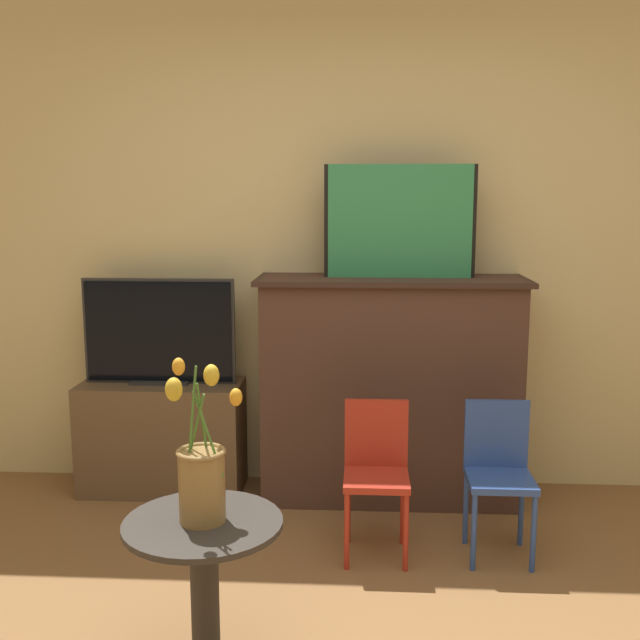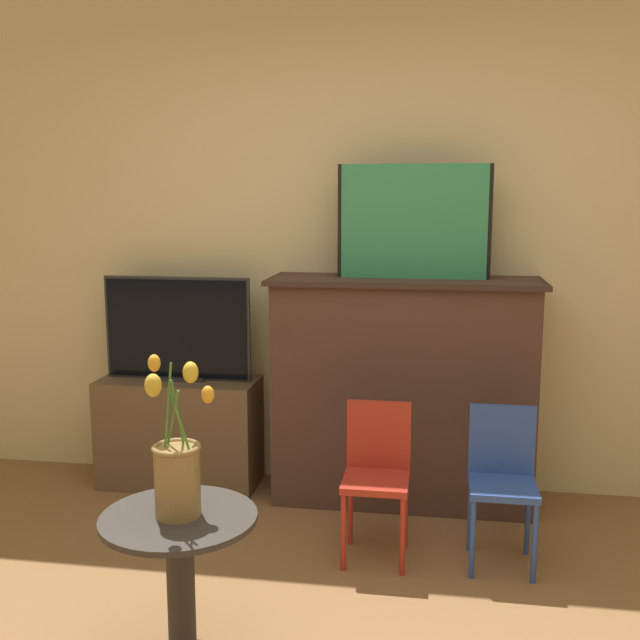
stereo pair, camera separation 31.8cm
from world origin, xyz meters
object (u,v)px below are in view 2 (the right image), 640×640
Objects in this scene: painting at (414,222)px; chair_red at (377,468)px; tv_monitor at (177,330)px; vase_tulips at (177,468)px; chair_blue at (502,474)px.

painting is 1.24m from chair_red.
tv_monitor reaches higher than chair_red.
vase_tulips is (0.56, -1.59, -0.16)m from tv_monitor.
chair_red is (-0.12, -0.64, -1.06)m from painting.
vase_tulips is (-1.12, -0.95, 0.31)m from chair_blue.
tv_monitor is 1.40m from chair_red.
chair_blue is at bearing 2.27° from chair_red.
vase_tulips reaches higher than chair_blue.
chair_red is at bearing -100.25° from painting.
chair_red is 0.54m from chair_blue.
chair_blue is (0.54, 0.02, 0.00)m from chair_red.
vase_tulips is (-0.69, -1.57, -0.75)m from painting.
tv_monitor reaches higher than chair_blue.
tv_monitor reaches higher than vase_tulips.
chair_blue is at bearing 40.35° from vase_tulips.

